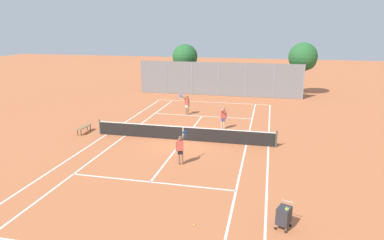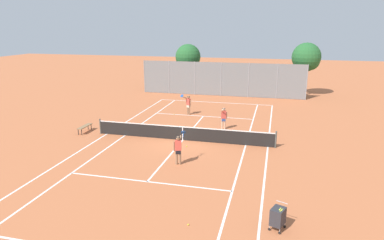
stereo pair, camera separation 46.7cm
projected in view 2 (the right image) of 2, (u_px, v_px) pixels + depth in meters
ground_plane at (183, 140)px, 22.53m from camera, size 120.00×120.00×0.00m
court_line_markings at (183, 140)px, 22.53m from camera, size 11.10×23.90×0.01m
tennis_net at (183, 133)px, 22.40m from camera, size 12.00×0.10×1.07m
ball_cart at (278, 216)px, 12.55m from camera, size 0.66×0.75×0.96m
player_near_side at (178, 148)px, 18.39m from camera, size 0.55×0.83×1.77m
player_far_left at (188, 104)px, 28.83m from camera, size 0.87×0.66×1.77m
player_far_right at (224, 117)px, 24.69m from camera, size 0.44×0.53×1.60m
loose_tennis_ball_0 at (188, 225)px, 12.92m from camera, size 0.07×0.07×0.07m
loose_tennis_ball_1 at (174, 114)px, 29.03m from camera, size 0.07×0.07×0.07m
loose_tennis_ball_2 at (187, 146)px, 21.30m from camera, size 0.07×0.07×0.07m
courtside_bench at (85, 127)px, 24.12m from camera, size 0.36×1.50×0.47m
back_fence at (221, 79)px, 36.36m from camera, size 17.50×0.08×3.59m
tree_behind_left at (187, 58)px, 38.86m from camera, size 2.85×2.85×5.31m
tree_behind_right at (307, 58)px, 35.95m from camera, size 3.01×3.01×5.61m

